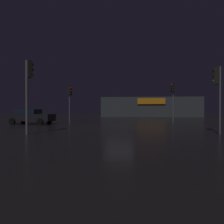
{
  "coord_description": "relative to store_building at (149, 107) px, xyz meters",
  "views": [
    {
      "loc": [
        1.07,
        -17.62,
        1.42
      ],
      "look_at": [
        -1.33,
        7.3,
        1.21
      ],
      "focal_mm": 32.52,
      "sensor_mm": 36.0,
      "label": 1
    }
  ],
  "objects": [
    {
      "name": "traffic_signal_cross_right",
      "position": [
        0.44,
        -24.49,
        1.22
      ],
      "size": [
        0.42,
        0.42,
        4.47
      ],
      "color": "#595B60",
      "rests_on": "ground"
    },
    {
      "name": "traffic_signal_opposite",
      "position": [
        0.91,
        -35.31,
        0.93
      ],
      "size": [
        0.43,
        0.41,
        3.99
      ],
      "color": "#595B60",
      "rests_on": "ground"
    },
    {
      "name": "car_far",
      "position": [
        -14.53,
        -27.86,
        -1.35
      ],
      "size": [
        4.72,
        2.33,
        1.53
      ],
      "color": "black",
      "rests_on": "ground"
    },
    {
      "name": "traffic_signal_main",
      "position": [
        -10.25,
        -36.36,
        0.96
      ],
      "size": [
        0.41,
        0.43,
        4.37
      ],
      "color": "#595B60",
      "rests_on": "ground"
    },
    {
      "name": "ground_plane",
      "position": [
        -5.23,
        -30.23,
        -2.15
      ],
      "size": [
        120.0,
        120.0,
        0.0
      ],
      "primitive_type": "plane",
      "color": "black"
    },
    {
      "name": "store_building",
      "position": [
        0.0,
        0.0,
        0.0
      ],
      "size": [
        21.57,
        9.18,
        4.29
      ],
      "color": "#33383D",
      "rests_on": "ground"
    },
    {
      "name": "traffic_signal_cross_left",
      "position": [
        -11.11,
        -25.43,
        0.98
      ],
      "size": [
        0.43,
        0.41,
        4.15
      ],
      "color": "#595B60",
      "rests_on": "ground"
    }
  ]
}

